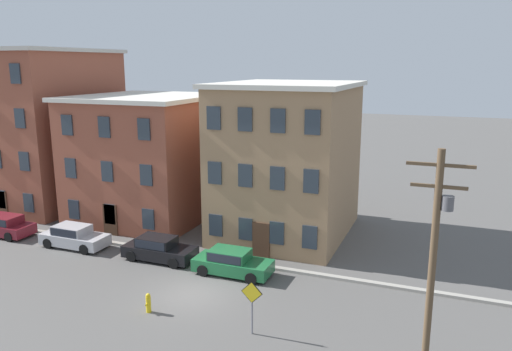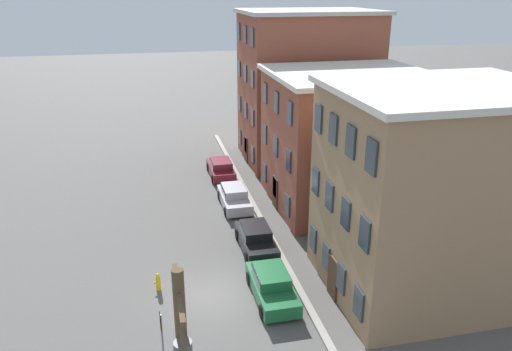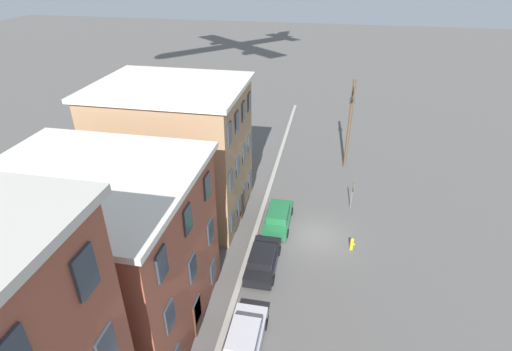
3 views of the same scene
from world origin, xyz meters
name	(u,v)px [view 3 (image 3 of 3)]	position (x,y,z in m)	size (l,w,h in m)	color
ground_plane	(316,236)	(0.00, 0.00, 0.00)	(200.00, 200.00, 0.00)	#565451
kerb_strip	(257,229)	(0.00, 4.50, 0.08)	(56.00, 0.36, 0.16)	#9E998E
apartment_midblock	(99,253)	(-9.60, 11.04, 4.67)	(9.77, 10.59, 9.31)	brown
apartment_far	(176,152)	(1.52, 11.01, 5.22)	(8.63, 10.53, 10.40)	#9E7A56
car_silver	(244,340)	(-10.38, 3.19, 0.75)	(4.40, 1.92, 1.43)	#B7B7BC
car_black	(263,259)	(-4.08, 3.32, 0.75)	(4.40, 1.92, 1.43)	black
car_green	(278,217)	(0.88, 3.00, 0.75)	(4.40, 1.92, 1.43)	#1E6638
caution_sign	(353,191)	(4.33, -2.52, 1.65)	(1.00, 0.08, 2.47)	slate
utility_pole	(350,120)	(11.56, -2.03, 4.85)	(2.40, 0.44, 8.61)	brown
fire_hydrant	(352,244)	(-0.99, -2.50, 0.48)	(0.24, 0.34, 0.96)	yellow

